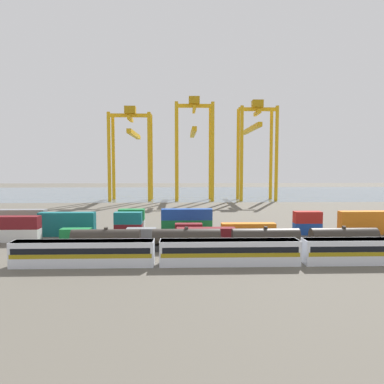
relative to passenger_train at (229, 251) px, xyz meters
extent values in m
plane|color=#5B564C|center=(-7.03, 58.19, -2.14)|extent=(420.00, 420.00, 0.00)
cube|color=slate|center=(-7.03, 149.11, -2.14)|extent=(400.00, 110.00, 0.01)
cube|color=silver|center=(-22.50, 0.00, -0.19)|extent=(21.60, 3.10, 3.90)
cube|color=#9E8414|center=(-22.50, 0.00, -0.29)|extent=(21.17, 3.14, 0.64)
cube|color=black|center=(-22.50, 0.00, 0.49)|extent=(20.74, 3.13, 0.90)
cube|color=slate|center=(-22.50, 0.00, 1.58)|extent=(21.39, 2.85, 0.36)
cube|color=silver|center=(0.00, 0.00, -0.19)|extent=(21.60, 3.10, 3.90)
cube|color=#9E8414|center=(0.00, 0.00, -0.29)|extent=(21.17, 3.14, 0.64)
cube|color=black|center=(0.00, 0.00, 0.49)|extent=(20.74, 3.13, 0.90)
cube|color=slate|center=(0.00, 0.00, 1.58)|extent=(21.39, 2.85, 0.36)
cube|color=silver|center=(22.50, 0.00, -0.19)|extent=(21.60, 3.10, 3.90)
cube|color=#9E8414|center=(22.50, 0.00, -0.29)|extent=(21.17, 3.14, 0.64)
cube|color=black|center=(22.50, 0.00, 0.49)|extent=(20.74, 3.13, 0.90)
cube|color=slate|center=(22.50, 0.00, 1.58)|extent=(21.39, 2.85, 0.36)
cube|color=#232326|center=(-21.07, 9.47, -1.59)|extent=(12.25, 2.50, 1.10)
cylinder|color=#2D2823|center=(-21.07, 9.47, 0.38)|extent=(12.25, 2.85, 2.85)
cylinder|color=#2D2823|center=(-21.07, 9.47, 1.99)|extent=(0.70, 0.70, 0.36)
cube|color=#232326|center=(-6.55, 9.47, -1.59)|extent=(12.25, 2.50, 1.10)
cylinder|color=#2D2823|center=(-6.55, 9.47, 0.38)|extent=(12.25, 2.85, 2.85)
cylinder|color=#2D2823|center=(-6.55, 9.47, 1.99)|extent=(0.70, 0.70, 0.36)
cube|color=#232326|center=(7.97, 9.47, -1.59)|extent=(12.25, 2.50, 1.10)
cylinder|color=#2D2823|center=(7.97, 9.47, 0.38)|extent=(12.25, 2.85, 2.85)
cylinder|color=#2D2823|center=(7.97, 9.47, 1.99)|extent=(0.70, 0.70, 0.36)
cube|color=#232326|center=(22.49, 9.47, -1.59)|extent=(12.25, 2.50, 1.10)
cylinder|color=#2D2823|center=(22.49, 9.47, 0.38)|extent=(12.25, 2.85, 2.85)
cylinder|color=#2D2823|center=(22.49, 9.47, 1.99)|extent=(0.70, 0.70, 0.36)
cube|color=silver|center=(-42.44, 18.10, -0.84)|extent=(12.10, 2.44, 2.60)
cube|color=maroon|center=(-42.44, 18.10, 1.76)|extent=(12.10, 2.44, 2.60)
cube|color=#197538|center=(-29.08, 18.10, -0.84)|extent=(6.04, 2.44, 2.60)
cube|color=slate|center=(-15.72, 18.10, -0.84)|extent=(6.04, 2.44, 2.60)
cube|color=maroon|center=(-2.36, 18.10, -0.84)|extent=(12.10, 2.44, 2.60)
cube|color=orange|center=(-45.98, 23.67, -0.84)|extent=(12.10, 2.44, 2.60)
cube|color=#146066|center=(-32.60, 23.67, -0.84)|extent=(12.10, 2.44, 2.60)
cube|color=#146066|center=(-32.60, 23.67, 1.76)|extent=(12.10, 2.44, 2.60)
cube|color=maroon|center=(-19.22, 23.67, -0.84)|extent=(6.04, 2.44, 2.60)
cube|color=#146066|center=(-19.22, 23.67, 1.76)|extent=(6.04, 2.44, 2.60)
cube|color=maroon|center=(-5.84, 23.67, -0.84)|extent=(6.04, 2.44, 2.60)
cube|color=orange|center=(7.54, 23.67, -0.84)|extent=(12.10, 2.44, 2.60)
cube|color=#1C4299|center=(20.92, 23.67, -0.84)|extent=(6.04, 2.44, 2.60)
cube|color=#AD211C|center=(20.92, 23.67, 1.76)|extent=(6.04, 2.44, 2.60)
cube|color=orange|center=(34.30, 23.67, -0.84)|extent=(12.10, 2.44, 2.60)
cube|color=orange|center=(34.30, 23.67, 1.76)|extent=(12.10, 2.44, 2.60)
cube|color=#146066|center=(-45.46, 29.24, -0.84)|extent=(12.10, 2.44, 2.60)
cube|color=slate|center=(-45.46, 29.24, 1.76)|extent=(12.10, 2.44, 2.60)
cube|color=maroon|center=(-32.36, 29.24, -0.84)|extent=(6.04, 2.44, 2.60)
cube|color=silver|center=(-19.26, 29.24, -0.84)|extent=(6.04, 2.44, 2.60)
cube|color=#197538|center=(-19.26, 29.24, 1.76)|extent=(6.04, 2.44, 2.60)
cube|color=#197538|center=(-6.16, 29.24, -0.84)|extent=(12.10, 2.44, 2.60)
cube|color=#1C4299|center=(-6.16, 29.24, 1.76)|extent=(12.10, 2.44, 2.60)
cylinder|color=gold|center=(-38.89, 100.44, 17.29)|extent=(1.50, 1.50, 38.86)
cylinder|color=gold|center=(-21.42, 100.44, 17.29)|extent=(1.50, 1.50, 38.86)
cylinder|color=gold|center=(-38.89, 110.07, 17.29)|extent=(1.50, 1.50, 38.86)
cylinder|color=gold|center=(-21.42, 110.07, 17.29)|extent=(1.50, 1.50, 38.86)
cube|color=gold|center=(-30.16, 105.25, 35.92)|extent=(19.06, 1.20, 1.60)
cube|color=gold|center=(-30.16, 105.25, 34.32)|extent=(1.20, 11.23, 1.60)
cube|color=gold|center=(-30.16, 117.82, 28.62)|extent=(2.00, 35.91, 2.00)
cube|color=#A77A10|center=(-30.16, 105.25, 38.32)|extent=(4.80, 4.00, 3.20)
cylinder|color=gold|center=(-9.43, 99.48, 19.48)|extent=(1.50, 1.50, 43.25)
cylinder|color=gold|center=(6.29, 99.48, 19.48)|extent=(1.50, 1.50, 43.25)
cylinder|color=gold|center=(-9.43, 111.03, 19.48)|extent=(1.50, 1.50, 43.25)
cylinder|color=gold|center=(6.29, 111.03, 19.48)|extent=(1.50, 1.50, 43.25)
cube|color=gold|center=(-1.57, 105.25, 40.31)|extent=(17.32, 1.20, 1.60)
cube|color=gold|center=(-1.57, 105.25, 38.71)|extent=(1.20, 13.15, 1.60)
cube|color=gold|center=(-1.57, 118.04, 29.65)|extent=(2.00, 36.53, 2.00)
cube|color=#A77A10|center=(-1.57, 105.25, 42.71)|extent=(4.80, 4.00, 3.20)
cylinder|color=gold|center=(19.23, 100.50, 18.79)|extent=(1.50, 1.50, 41.87)
cylinder|color=gold|center=(34.79, 100.50, 18.79)|extent=(1.50, 1.50, 41.87)
cylinder|color=gold|center=(19.23, 110.01, 18.79)|extent=(1.50, 1.50, 41.87)
cylinder|color=gold|center=(34.79, 110.01, 18.79)|extent=(1.50, 1.50, 41.87)
cube|color=gold|center=(27.01, 105.25, 38.92)|extent=(17.16, 1.20, 1.60)
cube|color=gold|center=(27.01, 105.25, 37.32)|extent=(1.20, 11.11, 1.60)
cube|color=gold|center=(27.01, 119.62, 31.57)|extent=(2.00, 41.06, 2.00)
cube|color=#A77A10|center=(27.01, 105.25, 41.32)|extent=(4.80, 4.00, 3.20)
camera|label=1|loc=(-7.48, -53.10, 13.10)|focal=32.60mm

